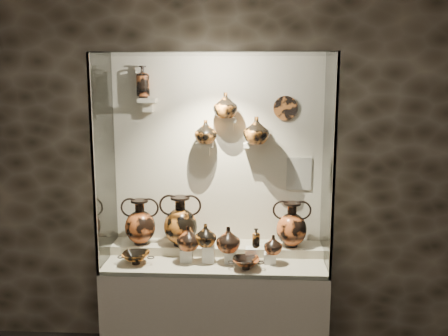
{
  "coord_description": "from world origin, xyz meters",
  "views": [
    {
      "loc": [
        0.26,
        -1.51,
        2.23
      ],
      "look_at": [
        0.07,
        2.2,
        1.55
      ],
      "focal_mm": 40.0,
      "sensor_mm": 36.0,
      "label": 1
    }
  ],
  "objects_px": {
    "ovoid_vase_a": "(206,132)",
    "ovoid_vase_c": "(256,130)",
    "kylix_left": "(136,257)",
    "jug_b": "(206,235)",
    "jug_a": "(188,238)",
    "ovoid_vase_b": "(225,105)",
    "jug_c": "(228,239)",
    "kylix_right": "(246,262)",
    "lekythos_small": "(256,237)",
    "lekythos_tall": "(143,80)",
    "amphora_mid": "(180,221)",
    "amphora_left": "(140,222)",
    "jug_e": "(273,244)",
    "amphora_right": "(292,224)"
  },
  "relations": [
    {
      "from": "jug_a",
      "to": "ovoid_vase_b",
      "type": "distance_m",
      "value": 1.06
    },
    {
      "from": "lekythos_small",
      "to": "kylix_left",
      "type": "distance_m",
      "value": 0.93
    },
    {
      "from": "amphora_left",
      "to": "ovoid_vase_b",
      "type": "height_order",
      "value": "ovoid_vase_b"
    },
    {
      "from": "lekythos_tall",
      "to": "ovoid_vase_a",
      "type": "relative_size",
      "value": 1.55
    },
    {
      "from": "kylix_left",
      "to": "amphora_left",
      "type": "bearing_deg",
      "value": 94.26
    },
    {
      "from": "ovoid_vase_a",
      "to": "ovoid_vase_c",
      "type": "height_order",
      "value": "ovoid_vase_c"
    },
    {
      "from": "jug_a",
      "to": "jug_c",
      "type": "relative_size",
      "value": 0.95
    },
    {
      "from": "kylix_right",
      "to": "lekythos_tall",
      "type": "distance_m",
      "value": 1.62
    },
    {
      "from": "amphora_mid",
      "to": "jug_c",
      "type": "relative_size",
      "value": 2.08
    },
    {
      "from": "jug_a",
      "to": "jug_c",
      "type": "bearing_deg",
      "value": -17.93
    },
    {
      "from": "amphora_left",
      "to": "kylix_left",
      "type": "distance_m",
      "value": 0.33
    },
    {
      "from": "amphora_mid",
      "to": "lekythos_small",
      "type": "xyz_separation_m",
      "value": [
        0.6,
        -0.16,
        -0.07
      ]
    },
    {
      "from": "amphora_right",
      "to": "ovoid_vase_c",
      "type": "relative_size",
      "value": 1.72
    },
    {
      "from": "jug_c",
      "to": "ovoid_vase_b",
      "type": "height_order",
      "value": "ovoid_vase_b"
    },
    {
      "from": "jug_a",
      "to": "ovoid_vase_a",
      "type": "distance_m",
      "value": 0.84
    },
    {
      "from": "ovoid_vase_c",
      "to": "jug_b",
      "type": "bearing_deg",
      "value": -157.8
    },
    {
      "from": "lekythos_small",
      "to": "lekythos_tall",
      "type": "xyz_separation_m",
      "value": [
        -0.89,
        0.27,
        1.18
      ]
    },
    {
      "from": "amphora_mid",
      "to": "jug_b",
      "type": "height_order",
      "value": "amphora_mid"
    },
    {
      "from": "lekythos_tall",
      "to": "jug_c",
      "type": "bearing_deg",
      "value": -7.43
    },
    {
      "from": "kylix_left",
      "to": "ovoid_vase_b",
      "type": "xyz_separation_m",
      "value": [
        0.67,
        0.32,
        1.13
      ]
    },
    {
      "from": "jug_a",
      "to": "ovoid_vase_c",
      "type": "xyz_separation_m",
      "value": [
        0.51,
        0.25,
        0.8
      ]
    },
    {
      "from": "jug_e",
      "to": "ovoid_vase_c",
      "type": "xyz_separation_m",
      "value": [
        -0.13,
        0.25,
        0.84
      ]
    },
    {
      "from": "kylix_left",
      "to": "jug_b",
      "type": "bearing_deg",
      "value": 7.01
    },
    {
      "from": "amphora_left",
      "to": "ovoid_vase_b",
      "type": "relative_size",
      "value": 1.87
    },
    {
      "from": "jug_c",
      "to": "ovoid_vase_c",
      "type": "relative_size",
      "value": 0.92
    },
    {
      "from": "lekythos_small",
      "to": "ovoid_vase_a",
      "type": "bearing_deg",
      "value": 171.55
    },
    {
      "from": "ovoid_vase_a",
      "to": "amphora_left",
      "type": "bearing_deg",
      "value": -151.69
    },
    {
      "from": "jug_c",
      "to": "ovoid_vase_c",
      "type": "bearing_deg",
      "value": 62.99
    },
    {
      "from": "amphora_mid",
      "to": "jug_e",
      "type": "xyz_separation_m",
      "value": [
        0.73,
        -0.19,
        -0.12
      ]
    },
    {
      "from": "kylix_left",
      "to": "lekythos_small",
      "type": "bearing_deg",
      "value": 5.49
    },
    {
      "from": "lekythos_small",
      "to": "jug_e",
      "type": "bearing_deg",
      "value": 9.05
    },
    {
      "from": "jug_e",
      "to": "ovoid_vase_c",
      "type": "height_order",
      "value": "ovoid_vase_c"
    },
    {
      "from": "amphora_mid",
      "to": "kylix_left",
      "type": "distance_m",
      "value": 0.45
    },
    {
      "from": "amphora_mid",
      "to": "lekythos_tall",
      "type": "bearing_deg",
      "value": 176.36
    },
    {
      "from": "jug_c",
      "to": "kylix_right",
      "type": "height_order",
      "value": "jug_c"
    },
    {
      "from": "jug_c",
      "to": "ovoid_vase_c",
      "type": "xyz_separation_m",
      "value": [
        0.21,
        0.25,
        0.81
      ]
    },
    {
      "from": "kylix_right",
      "to": "ovoid_vase_a",
      "type": "xyz_separation_m",
      "value": [
        -0.33,
        0.38,
        0.93
      ]
    },
    {
      "from": "kylix_left",
      "to": "amphora_right",
      "type": "bearing_deg",
      "value": 12.62
    },
    {
      "from": "jug_a",
      "to": "lekythos_small",
      "type": "relative_size",
      "value": 1.12
    },
    {
      "from": "jug_c",
      "to": "ovoid_vase_a",
      "type": "bearing_deg",
      "value": 138.57
    },
    {
      "from": "jug_b",
      "to": "kylix_right",
      "type": "height_order",
      "value": "jug_b"
    },
    {
      "from": "jug_a",
      "to": "ovoid_vase_a",
      "type": "height_order",
      "value": "ovoid_vase_a"
    },
    {
      "from": "jug_b",
      "to": "ovoid_vase_b",
      "type": "height_order",
      "value": "ovoid_vase_b"
    },
    {
      "from": "kylix_right",
      "to": "ovoid_vase_a",
      "type": "bearing_deg",
      "value": 132.62
    },
    {
      "from": "jug_b",
      "to": "amphora_mid",
      "type": "bearing_deg",
      "value": 148.95
    },
    {
      "from": "jug_c",
      "to": "lekythos_tall",
      "type": "relative_size",
      "value": 0.68
    },
    {
      "from": "amphora_right",
      "to": "lekythos_tall",
      "type": "bearing_deg",
      "value": 161.93
    },
    {
      "from": "ovoid_vase_a",
      "to": "ovoid_vase_c",
      "type": "bearing_deg",
      "value": 19.96
    },
    {
      "from": "lekythos_small",
      "to": "ovoid_vase_b",
      "type": "height_order",
      "value": "ovoid_vase_b"
    },
    {
      "from": "jug_b",
      "to": "ovoid_vase_b",
      "type": "xyz_separation_m",
      "value": [
        0.14,
        0.25,
        0.97
      ]
    }
  ]
}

